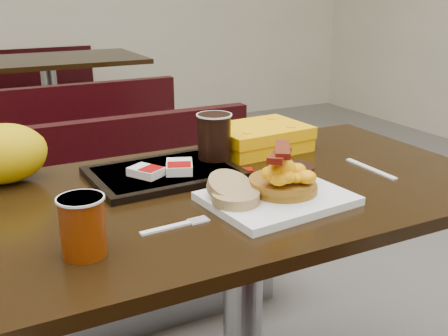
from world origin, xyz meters
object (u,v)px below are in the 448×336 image
hashbrown_sleeve_right (179,167)px  coffee_cup_near (83,227)px  bench_near_n (150,224)px  platter (277,198)px  pancake_stack (283,184)px  clamshell (259,138)px  table_near (243,320)px  tray (164,173)px  coffee_cup_far (214,136)px  table_far (53,115)px  fork (165,228)px  bench_far_s (77,143)px  bench_far_n (36,99)px  knife (371,169)px  hashbrown_sleeve_left (146,172)px  paper_bag (3,154)px

hashbrown_sleeve_right → coffee_cup_near: bearing=-113.5°
bench_near_n → platter: bearing=-89.4°
bench_near_n → pancake_stack: 0.92m
clamshell → pancake_stack: bearing=-116.7°
table_near → hashbrown_sleeve_right: bearing=136.1°
hashbrown_sleeve_right → table_near: bearing=-21.4°
platter → tray: size_ratio=0.84×
table_near → pancake_stack: size_ratio=7.95×
tray → coffee_cup_far: (0.15, 0.03, 0.07)m
pancake_stack → clamshell: 0.37m
bench_near_n → coffee_cup_near: size_ratio=9.29×
tray → hashbrown_sleeve_right: size_ratio=4.15×
platter → bench_near_n: bearing=85.0°
hashbrown_sleeve_right → clamshell: 0.32m
table_far → table_near: bearing=-90.0°
table_near → tray: tray is taller
tray → hashbrown_sleeve_right: 0.05m
fork → tray: 0.31m
hashbrown_sleeve_right → bench_far_s: bearing=108.7°
bench_far_n → coffee_cup_near: (-0.42, -3.48, 0.44)m
knife → coffee_cup_far: bearing=-123.4°
bench_near_n → pancake_stack: bearing=-87.8°
clamshell → knife: bearing=-63.8°
table_near → table_far: (0.00, 2.60, 0.00)m
platter → hashbrown_sleeve_left: bearing=124.5°
table_near → pancake_stack: (0.03, -0.11, 0.41)m
table_far → coffee_cup_far: size_ratio=10.20×
table_near → bench_near_n: (0.00, 0.70, -0.02)m
table_near → coffee_cup_near: bearing=-157.1°
table_near → coffee_cup_near: coffee_cup_near is taller
bench_far_n → tray: bearing=-92.7°
hashbrown_sleeve_left → hashbrown_sleeve_right: size_ratio=0.89×
platter → hashbrown_sleeve_right: bearing=112.1°
fork → clamshell: clamshell is taller
bench_near_n → clamshell: clamshell is taller
hashbrown_sleeve_right → clamshell: clamshell is taller
coffee_cup_near → hashbrown_sleeve_right: coffee_cup_near is taller
coffee_cup_far → paper_bag: paper_bag is taller
table_far → paper_bag: paper_bag is taller
pancake_stack → clamshell: size_ratio=0.58×
fork → table_near: bearing=26.2°
platter → fork: bearing=178.0°
table_near → coffee_cup_far: (0.00, 0.17, 0.45)m
bench_far_s → hashbrown_sleeve_right: hashbrown_sleeve_right is taller
coffee_cup_far → coffee_cup_near: bearing=-140.7°
coffee_cup_far → clamshell: bearing=19.5°
pancake_stack → hashbrown_sleeve_left: size_ratio=1.99×
table_far → fork: bearing=-95.3°
knife → paper_bag: bearing=-111.4°
hashbrown_sleeve_left → coffee_cup_far: bearing=-17.2°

